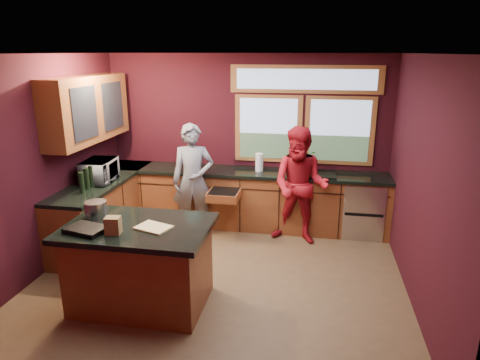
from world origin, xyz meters
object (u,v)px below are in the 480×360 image
(person_red, at_px, (300,186))
(stock_pot, at_px, (96,209))
(island, at_px, (141,265))
(cutting_board, at_px, (154,228))
(person_grey, at_px, (193,180))

(person_red, bearing_deg, stock_pot, -128.19)
(island, relative_size, cutting_board, 4.43)
(stock_pot, bearing_deg, island, -15.26)
(person_grey, distance_m, cutting_board, 2.03)
(cutting_board, bearing_deg, stock_pot, 165.07)
(person_red, bearing_deg, cutting_board, -113.42)
(island, relative_size, person_red, 0.90)
(island, height_order, cutting_board, cutting_board)
(island, bearing_deg, cutting_board, -14.04)
(island, bearing_deg, person_red, 50.23)
(island, distance_m, cutting_board, 0.52)
(island, height_order, stock_pot, stock_pot)
(person_red, distance_m, cutting_board, 2.49)
(island, height_order, person_grey, person_grey)
(cutting_board, xyz_separation_m, stock_pot, (-0.75, 0.20, 0.08))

